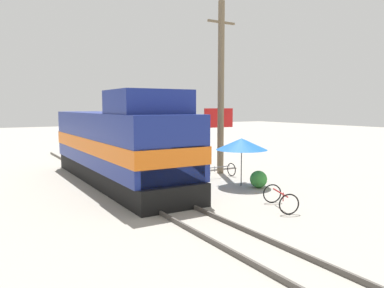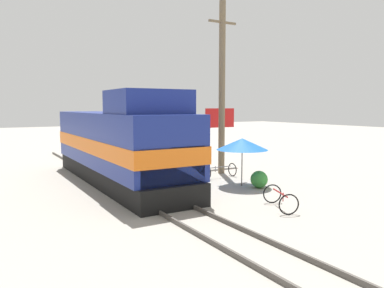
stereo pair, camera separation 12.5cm
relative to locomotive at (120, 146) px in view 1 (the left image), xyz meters
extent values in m
plane|color=gray|center=(0.00, -1.91, -1.91)|extent=(120.00, 120.00, 0.00)
cube|color=#4C4742|center=(-0.72, -1.91, -1.84)|extent=(0.08, 32.20, 0.15)
cube|color=#4C4742|center=(0.72, -1.91, -1.84)|extent=(0.08, 32.20, 0.15)
cube|color=black|center=(0.00, 0.38, -1.45)|extent=(2.90, 12.75, 0.91)
cube|color=navy|center=(0.00, 0.38, 0.32)|extent=(3.15, 12.24, 2.63)
cube|color=orange|center=(0.00, 0.38, 0.05)|extent=(3.19, 12.37, 0.70)
cube|color=orange|center=(0.00, -4.85, -0.28)|extent=(2.68, 1.79, 1.45)
cube|color=navy|center=(0.00, -3.45, 2.12)|extent=(2.97, 2.81, 0.98)
cylinder|color=#726047|center=(6.01, -0.19, 2.94)|extent=(0.36, 0.36, 9.70)
cube|color=#726047|center=(6.01, -0.19, 6.63)|extent=(1.80, 0.12, 0.12)
cylinder|color=#4C4C4C|center=(4.88, -3.54, -0.82)|extent=(0.05, 0.05, 2.18)
cone|color=#1959B2|center=(4.88, -3.54, 0.13)|extent=(2.49, 2.49, 0.56)
cube|color=#595959|center=(7.33, 1.88, -0.65)|extent=(0.12, 0.12, 2.52)
cube|color=red|center=(7.33, 1.88, 1.22)|extent=(2.17, 0.08, 1.22)
sphere|color=#388C38|center=(5.28, -4.35, -1.50)|extent=(0.82, 0.82, 0.82)
cube|color=#2D3347|center=(4.01, -1.25, -1.52)|extent=(0.30, 0.20, 0.78)
cylinder|color=#337F3F|center=(4.01, -1.25, -0.83)|extent=(0.34, 0.34, 0.61)
sphere|color=tan|center=(4.01, -1.25, -0.41)|extent=(0.23, 0.23, 0.23)
torus|color=black|center=(4.30, -1.32, -1.54)|extent=(0.07, 0.74, 0.74)
torus|color=black|center=(6.00, -1.28, -1.54)|extent=(0.07, 0.74, 0.74)
cube|color=slate|center=(5.15, -1.30, -1.33)|extent=(1.44, 0.07, 0.04)
cylinder|color=slate|center=(4.85, -1.30, -1.41)|extent=(0.04, 0.04, 0.31)
torus|color=black|center=(3.23, -8.33, -1.53)|extent=(0.73, 0.34, 0.76)
torus|color=black|center=(3.87, -6.79, -1.53)|extent=(0.73, 0.34, 0.76)
cube|color=#A51919|center=(3.55, -7.56, -1.30)|extent=(0.58, 1.32, 0.04)
cylinder|color=#A51919|center=(3.44, -7.83, -1.39)|extent=(0.04, 0.04, 0.32)
camera|label=1|loc=(-6.44, -17.71, 1.93)|focal=35.00mm
camera|label=2|loc=(-6.34, -17.77, 1.93)|focal=35.00mm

